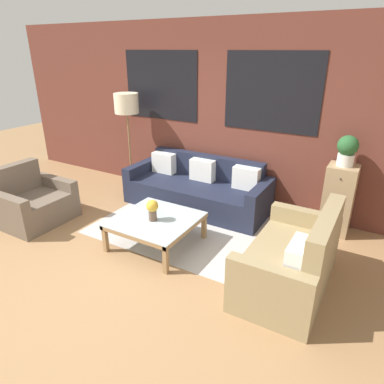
{
  "coord_description": "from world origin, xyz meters",
  "views": [
    {
      "loc": [
        2.49,
        -2.47,
        2.37
      ],
      "look_at": [
        0.31,
        1.27,
        0.55
      ],
      "focal_mm": 32.0,
      "sensor_mm": 36.0,
      "label": 1
    }
  ],
  "objects_px": {
    "flower_vase": "(152,209)",
    "potted_plant": "(347,150)",
    "coffee_table": "(156,222)",
    "settee_vintage": "(292,262)",
    "couch_dark": "(198,190)",
    "drawer_cabinet": "(338,200)",
    "floor_lamp": "(127,107)",
    "armchair_corner": "(34,203)"
  },
  "relations": [
    {
      "from": "floor_lamp",
      "to": "drawer_cabinet",
      "type": "distance_m",
      "value": 3.61
    },
    {
      "from": "settee_vintage",
      "to": "armchair_corner",
      "type": "bearing_deg",
      "value": -174.25
    },
    {
      "from": "armchair_corner",
      "to": "potted_plant",
      "type": "height_order",
      "value": "potted_plant"
    },
    {
      "from": "armchair_corner",
      "to": "coffee_table",
      "type": "height_order",
      "value": "armchair_corner"
    },
    {
      "from": "potted_plant",
      "to": "drawer_cabinet",
      "type": "bearing_deg",
      "value": -90.0
    },
    {
      "from": "coffee_table",
      "to": "flower_vase",
      "type": "relative_size",
      "value": 3.59
    },
    {
      "from": "coffee_table",
      "to": "floor_lamp",
      "type": "bearing_deg",
      "value": 138.15
    },
    {
      "from": "potted_plant",
      "to": "flower_vase",
      "type": "xyz_separation_m",
      "value": [
        -1.94,
        -1.59,
        -0.64
      ]
    },
    {
      "from": "coffee_table",
      "to": "potted_plant",
      "type": "relative_size",
      "value": 2.46
    },
    {
      "from": "floor_lamp",
      "to": "armchair_corner",
      "type": "bearing_deg",
      "value": -103.09
    },
    {
      "from": "drawer_cabinet",
      "to": "potted_plant",
      "type": "height_order",
      "value": "potted_plant"
    },
    {
      "from": "potted_plant",
      "to": "coffee_table",
      "type": "bearing_deg",
      "value": -141.57
    },
    {
      "from": "settee_vintage",
      "to": "flower_vase",
      "type": "relative_size",
      "value": 5.28
    },
    {
      "from": "floor_lamp",
      "to": "flower_vase",
      "type": "height_order",
      "value": "floor_lamp"
    },
    {
      "from": "coffee_table",
      "to": "floor_lamp",
      "type": "distance_m",
      "value": 2.36
    },
    {
      "from": "floor_lamp",
      "to": "potted_plant",
      "type": "bearing_deg",
      "value": 2.52
    },
    {
      "from": "couch_dark",
      "to": "potted_plant",
      "type": "distance_m",
      "value": 2.25
    },
    {
      "from": "coffee_table",
      "to": "drawer_cabinet",
      "type": "xyz_separation_m",
      "value": [
        1.93,
        1.53,
        0.15
      ]
    },
    {
      "from": "flower_vase",
      "to": "coffee_table",
      "type": "bearing_deg",
      "value": 85.56
    },
    {
      "from": "flower_vase",
      "to": "potted_plant",
      "type": "bearing_deg",
      "value": 39.35
    },
    {
      "from": "settee_vintage",
      "to": "armchair_corner",
      "type": "distance_m",
      "value": 3.71
    },
    {
      "from": "couch_dark",
      "to": "drawer_cabinet",
      "type": "relative_size",
      "value": 2.36
    },
    {
      "from": "drawer_cabinet",
      "to": "flower_vase",
      "type": "bearing_deg",
      "value": -140.65
    },
    {
      "from": "armchair_corner",
      "to": "drawer_cabinet",
      "type": "height_order",
      "value": "drawer_cabinet"
    },
    {
      "from": "armchair_corner",
      "to": "flower_vase",
      "type": "bearing_deg",
      "value": 8.75
    },
    {
      "from": "coffee_table",
      "to": "drawer_cabinet",
      "type": "relative_size",
      "value": 1.02
    },
    {
      "from": "coffee_table",
      "to": "couch_dark",
      "type": "bearing_deg",
      "value": 95.3
    },
    {
      "from": "armchair_corner",
      "to": "floor_lamp",
      "type": "relative_size",
      "value": 0.56
    },
    {
      "from": "coffee_table",
      "to": "floor_lamp",
      "type": "height_order",
      "value": "floor_lamp"
    },
    {
      "from": "couch_dark",
      "to": "flower_vase",
      "type": "distance_m",
      "value": 1.39
    },
    {
      "from": "armchair_corner",
      "to": "drawer_cabinet",
      "type": "xyz_separation_m",
      "value": [
        3.88,
        1.89,
        0.21
      ]
    },
    {
      "from": "settee_vintage",
      "to": "potted_plant",
      "type": "relative_size",
      "value": 3.62
    },
    {
      "from": "settee_vintage",
      "to": "coffee_table",
      "type": "height_order",
      "value": "settee_vintage"
    },
    {
      "from": "couch_dark",
      "to": "floor_lamp",
      "type": "bearing_deg",
      "value": 177.2
    },
    {
      "from": "settee_vintage",
      "to": "floor_lamp",
      "type": "relative_size",
      "value": 0.86
    },
    {
      "from": "potted_plant",
      "to": "flower_vase",
      "type": "height_order",
      "value": "potted_plant"
    },
    {
      "from": "floor_lamp",
      "to": "drawer_cabinet",
      "type": "xyz_separation_m",
      "value": [
        3.47,
        0.15,
        -0.99
      ]
    },
    {
      "from": "drawer_cabinet",
      "to": "potted_plant",
      "type": "distance_m",
      "value": 0.7
    },
    {
      "from": "settee_vintage",
      "to": "coffee_table",
      "type": "distance_m",
      "value": 1.74
    },
    {
      "from": "armchair_corner",
      "to": "couch_dark",
      "type": "bearing_deg",
      "value": 42.39
    },
    {
      "from": "couch_dark",
      "to": "settee_vintage",
      "type": "relative_size",
      "value": 1.57
    },
    {
      "from": "settee_vintage",
      "to": "couch_dark",
      "type": "bearing_deg",
      "value": 145.24
    }
  ]
}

